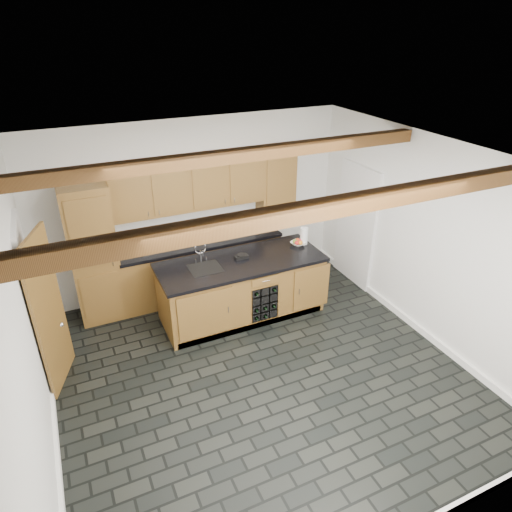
# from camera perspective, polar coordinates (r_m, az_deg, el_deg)

# --- Properties ---
(ground) EXTENTS (5.00, 5.00, 0.00)m
(ground) POSITION_cam_1_polar(r_m,az_deg,el_deg) (6.13, 0.47, -14.16)
(ground) COLOR black
(ground) RESTS_ON ground
(room_shell) EXTENTS (5.01, 5.00, 5.00)m
(room_shell) POSITION_cam_1_polar(r_m,az_deg,el_deg) (5.64, -2.54, 0.60)
(room_shell) COLOR white
(room_shell) RESTS_ON ground
(back_cabinetry) EXTENTS (3.65, 0.62, 2.20)m
(back_cabinetry) POSITION_cam_1_polar(r_m,az_deg,el_deg) (7.26, -9.72, 1.87)
(back_cabinetry) COLOR brown
(back_cabinetry) RESTS_ON ground
(island) EXTENTS (2.48, 0.96, 0.93)m
(island) POSITION_cam_1_polar(r_m,az_deg,el_deg) (6.90, -1.74, -4.06)
(island) COLOR brown
(island) RESTS_ON ground
(faucet) EXTENTS (0.45, 0.40, 0.34)m
(faucet) POSITION_cam_1_polar(r_m,az_deg,el_deg) (6.53, -6.47, -1.16)
(faucet) COLOR black
(faucet) RESTS_ON island
(kitchen_scale) EXTENTS (0.20, 0.14, 0.06)m
(kitchen_scale) POSITION_cam_1_polar(r_m,az_deg,el_deg) (6.74, -1.84, -0.05)
(kitchen_scale) COLOR black
(kitchen_scale) RESTS_ON island
(fruit_bowl) EXTENTS (0.29, 0.29, 0.05)m
(fruit_bowl) POSITION_cam_1_polar(r_m,az_deg,el_deg) (7.16, 5.28, 1.58)
(fruit_bowl) COLOR white
(fruit_bowl) RESTS_ON island
(fruit_cluster) EXTENTS (0.16, 0.17, 0.07)m
(fruit_cluster) POSITION_cam_1_polar(r_m,az_deg,el_deg) (7.15, 5.29, 1.79)
(fruit_cluster) COLOR red
(fruit_cluster) RESTS_ON fruit_bowl
(paper_towel) EXTENTS (0.12, 0.12, 0.27)m
(paper_towel) POSITION_cam_1_polar(r_m,az_deg,el_deg) (7.16, 6.01, 2.51)
(paper_towel) COLOR white
(paper_towel) RESTS_ON island
(mug) EXTENTS (0.12, 0.12, 0.10)m
(mug) POSITION_cam_1_polar(r_m,az_deg,el_deg) (7.15, -14.05, 0.96)
(mug) COLOR white
(mug) RESTS_ON back_cabinetry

